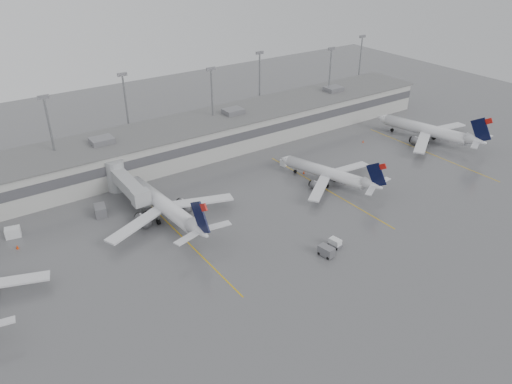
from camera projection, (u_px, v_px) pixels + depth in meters
ground at (343, 271)px, 84.29m from camera, size 260.00×260.00×0.00m
terminal at (183, 140)px, 124.32m from camera, size 152.00×17.00×9.45m
light_masts at (170, 104)px, 124.78m from camera, size 142.40×8.00×20.60m
jet_bridge_right at (123, 181)px, 105.33m from camera, size 4.00×17.20×7.00m
stand_markings at (261, 212)px, 101.68m from camera, size 105.25×40.00×0.01m
jet_mid_left at (166, 206)px, 97.56m from camera, size 27.79×31.23×10.10m
jet_mid_right at (330, 173)px, 111.32m from camera, size 22.86×26.03×8.69m
jet_far_right at (430, 130)px, 133.20m from camera, size 27.20×30.86×10.16m
baggage_tug at (335, 244)px, 90.50m from camera, size 1.96×2.70×1.60m
baggage_cart at (326, 251)px, 87.87m from camera, size 2.05×3.06×1.82m
gse_uld_a at (13, 232)px, 93.20m from camera, size 3.00×2.30×1.91m
gse_uld_b at (148, 203)px, 103.54m from camera, size 2.43×1.88×1.54m
gse_uld_c at (285, 162)px, 121.09m from camera, size 2.47×1.92×1.56m
gse_loader at (100, 211)px, 100.01m from camera, size 2.79×3.78×2.13m
cone_a at (17, 247)px, 89.98m from camera, size 0.50×0.50×0.80m
cone_b at (163, 210)px, 101.80m from camera, size 0.46×0.46×0.73m
cone_c at (304, 172)px, 117.09m from camera, size 0.49×0.49×0.78m
cone_d at (363, 141)px, 133.80m from camera, size 0.42×0.42×0.66m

